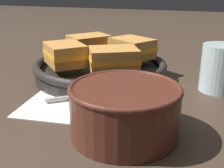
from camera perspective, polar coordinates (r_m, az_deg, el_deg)
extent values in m
plane|color=#382B21|center=(0.52, -6.38, -4.41)|extent=(4.00, 4.00, 0.00)
cube|color=white|center=(0.53, -6.08, -3.54)|extent=(0.23, 0.20, 0.00)
cylinder|color=#4C2319|center=(0.41, 2.60, -5.51)|extent=(0.16, 0.16, 0.07)
cylinder|color=#C14C19|center=(0.40, 2.65, -2.33)|extent=(0.14, 0.14, 0.01)
torus|color=#4C2319|center=(0.39, 2.67, -0.84)|extent=(0.16, 0.16, 0.01)
cube|color=#9E9EA3|center=(0.54, -7.89, -2.57)|extent=(0.09, 0.07, 0.01)
ellipsoid|color=#9E9EA3|center=(0.56, -0.09, -1.56)|extent=(0.06, 0.05, 0.01)
cylinder|color=black|center=(0.66, -2.38, 2.25)|extent=(0.30, 0.30, 0.02)
torus|color=black|center=(0.65, -2.41, 4.00)|extent=(0.31, 0.31, 0.02)
cube|color=#B27A38|center=(0.63, -9.44, 4.77)|extent=(0.12, 0.12, 0.02)
cube|color=orange|center=(0.63, -9.51, 6.01)|extent=(0.12, 0.12, 0.01)
cube|color=#B27A38|center=(0.62, -9.58, 7.26)|extent=(0.12, 0.12, 0.02)
cube|color=#B27A38|center=(0.58, 0.33, 3.70)|extent=(0.12, 0.11, 0.02)
cube|color=orange|center=(0.57, 0.33, 5.04)|extent=(0.12, 0.11, 0.01)
cube|color=#B27A38|center=(0.57, 0.33, 6.41)|extent=(0.12, 0.11, 0.02)
cube|color=#B27A38|center=(0.68, 4.04, 6.15)|extent=(0.12, 0.11, 0.02)
cube|color=orange|center=(0.68, 4.07, 7.30)|extent=(0.12, 0.12, 0.01)
cube|color=#B27A38|center=(0.68, 4.10, 8.46)|extent=(0.12, 0.11, 0.02)
cube|color=#B27A38|center=(0.73, -4.64, 6.97)|extent=(0.12, 0.12, 0.02)
cube|color=orange|center=(0.72, -4.67, 8.05)|extent=(0.12, 0.12, 0.01)
cube|color=#B27A38|center=(0.72, -4.70, 9.14)|extent=(0.12, 0.12, 0.02)
cylinder|color=silver|center=(0.61, 21.19, 3.02)|extent=(0.08, 0.08, 0.10)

